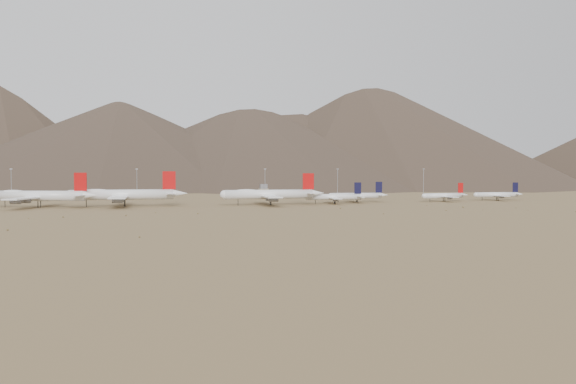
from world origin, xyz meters
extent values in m
plane|color=olive|center=(0.00, 0.00, 0.00)|extent=(3000.00, 3000.00, 0.00)
cylinder|color=white|center=(-138.52, 33.99, 7.83)|extent=(62.84, 27.93, 6.65)
cone|color=white|center=(-104.58, 21.86, 8.33)|extent=(12.92, 9.54, 5.99)
cube|color=white|center=(-139.73, 34.42, 6.83)|extent=(29.56, 59.02, 0.83)
cube|color=white|center=(-109.43, 23.59, 8.50)|extent=(13.00, 23.06, 0.40)
cube|color=#B70B0C|center=(-110.64, 24.02, 17.05)|extent=(8.08, 3.38, 11.80)
cylinder|color=black|center=(-159.73, 41.57, 2.25)|extent=(0.43, 0.43, 4.50)
cylinder|color=black|center=(-136.75, 35.12, 2.25)|extent=(0.54, 0.54, 4.50)
cylinder|color=black|center=(-137.87, 31.99, 2.25)|extent=(0.54, 0.54, 4.50)
ellipsoid|color=white|center=(-154.28, 39.62, 9.66)|extent=(21.07, 11.63, 3.99)
cylinder|color=slate|center=(-135.76, 45.53, 5.19)|extent=(7.07, 4.98, 2.99)
cylinder|color=slate|center=(-143.70, 23.31, 5.19)|extent=(7.07, 4.98, 2.99)
cylinder|color=slate|center=(-132.18, 55.53, 5.19)|extent=(7.07, 4.98, 2.99)
cylinder|color=slate|center=(-147.28, 13.31, 5.19)|extent=(7.07, 4.98, 2.99)
cylinder|color=white|center=(-84.69, 30.73, 8.10)|extent=(66.79, 9.29, 6.88)
sphere|color=white|center=(-117.96, 31.94, 8.10)|extent=(6.74, 6.74, 6.74)
cone|color=white|center=(-47.43, 29.38, 8.62)|extent=(12.20, 6.62, 6.19)
cube|color=white|center=(-86.03, 30.78, 7.07)|extent=(12.86, 61.38, 0.86)
cube|color=white|center=(-52.76, 29.57, 8.79)|extent=(6.83, 23.40, 0.41)
cube|color=#B70B0C|center=(-54.09, 29.62, 17.64)|extent=(8.67, 0.93, 12.21)
cylinder|color=black|center=(-107.98, 31.57, 2.33)|extent=(0.44, 0.44, 4.66)
cylinder|color=black|center=(-83.30, 32.40, 2.33)|extent=(0.55, 0.55, 4.66)
cylinder|color=black|center=(-83.43, 28.96, 2.33)|extent=(0.55, 0.55, 4.66)
ellipsoid|color=white|center=(-101.99, 31.36, 9.99)|extent=(21.48, 5.93, 4.13)
cylinder|color=slate|center=(-85.58, 42.98, 5.37)|extent=(6.77, 3.34, 3.10)
cylinder|color=slate|center=(-86.47, 18.58, 5.37)|extent=(6.77, 3.34, 3.10)
cylinder|color=slate|center=(-85.18, 53.96, 5.37)|extent=(6.77, 3.34, 3.10)
cylinder|color=slate|center=(-86.87, 7.60, 5.37)|extent=(6.77, 3.34, 3.10)
cylinder|color=white|center=(14.26, 23.39, 7.59)|extent=(62.45, 7.20, 6.45)
sphere|color=white|center=(-16.93, 23.76, 7.59)|extent=(6.32, 6.32, 6.32)
cone|color=white|center=(49.19, 22.97, 8.07)|extent=(11.30, 5.94, 5.80)
cube|color=white|center=(13.01, 23.40, 6.62)|extent=(10.67, 57.30, 0.81)
cube|color=white|center=(44.20, 23.03, 8.23)|extent=(5.88, 21.80, 0.39)
cube|color=#B70B0C|center=(42.95, 23.04, 16.53)|extent=(8.12, 0.68, 11.44)
cylinder|color=black|center=(-7.58, 23.65, 2.18)|extent=(0.42, 0.42, 4.37)
cylinder|color=black|center=(15.52, 24.98, 2.18)|extent=(0.52, 0.52, 4.37)
cylinder|color=black|center=(15.48, 21.76, 2.18)|extent=(0.52, 0.52, 4.37)
ellipsoid|color=white|center=(-1.96, 23.58, 9.36)|extent=(20.02, 5.07, 3.87)
cylinder|color=slate|center=(13.15, 34.84, 5.03)|extent=(6.27, 2.98, 2.90)
cylinder|color=slate|center=(12.87, 11.97, 5.03)|extent=(6.27, 2.98, 2.90)
cylinder|color=slate|center=(13.27, 45.13, 5.03)|extent=(6.27, 2.98, 2.90)
cylinder|color=slate|center=(12.75, 1.67, 5.03)|extent=(6.27, 2.98, 2.90)
cylinder|color=white|center=(63.12, 25.97, 5.02)|extent=(39.24, 8.00, 4.24)
sphere|color=white|center=(43.70, 27.86, 5.02)|extent=(4.15, 4.15, 4.15)
cone|color=white|center=(84.86, 23.85, 5.33)|extent=(7.36, 4.47, 3.81)
cube|color=white|center=(62.34, 26.04, 4.38)|extent=(9.45, 33.89, 0.53)
cube|color=white|center=(81.76, 24.15, 5.44)|extent=(4.73, 12.99, 0.25)
cube|color=black|center=(80.98, 24.23, 11.31)|extent=(5.08, 0.87, 8.36)
cylinder|color=black|center=(49.53, 27.29, 1.45)|extent=(0.45, 0.45, 2.90)
cylinder|color=black|center=(64.00, 26.94, 1.45)|extent=(0.56, 0.56, 2.90)
cylinder|color=black|center=(63.79, 24.84, 1.45)|extent=(0.56, 0.56, 2.90)
cylinder|color=slate|center=(63.25, 35.36, 3.33)|extent=(4.07, 2.28, 1.91)
cylinder|color=slate|center=(61.44, 16.72, 3.33)|extent=(4.07, 2.28, 1.91)
cylinder|color=white|center=(85.54, 39.75, 5.03)|extent=(39.35, 8.34, 4.25)
sphere|color=white|center=(66.09, 41.81, 5.03)|extent=(4.16, 4.16, 4.16)
cone|color=white|center=(107.33, 37.44, 5.35)|extent=(7.41, 4.54, 3.82)
cube|color=white|center=(84.76, 39.83, 4.39)|extent=(9.76, 34.01, 0.53)
cube|color=white|center=(104.22, 37.77, 5.46)|extent=(4.84, 13.04, 0.25)
cube|color=black|center=(103.44, 37.85, 11.35)|extent=(5.10, 0.92, 8.38)
cylinder|color=black|center=(71.92, 41.19, 1.45)|extent=(0.45, 0.45, 2.91)
cylinder|color=black|center=(86.43, 40.72, 1.45)|extent=(0.56, 0.56, 2.91)
cylinder|color=black|center=(86.21, 38.61, 1.45)|extent=(0.56, 0.56, 2.91)
cylinder|color=slate|center=(85.75, 49.17, 3.34)|extent=(4.09, 2.31, 1.91)
cylinder|color=slate|center=(83.77, 30.49, 3.34)|extent=(4.09, 2.31, 1.91)
cylinder|color=white|center=(154.11, 30.53, 4.66)|extent=(36.40, 9.64, 3.93)
sphere|color=white|center=(136.22, 27.65, 4.66)|extent=(3.86, 3.86, 3.86)
cone|color=white|center=(174.15, 33.76, 4.95)|extent=(7.00, 4.53, 3.54)
cube|color=white|center=(153.40, 30.42, 4.07)|extent=(10.66, 31.59, 0.49)
cube|color=white|center=(171.29, 33.30, 5.05)|extent=(5.10, 12.17, 0.24)
cube|color=#B70B0C|center=(170.57, 33.18, 10.51)|extent=(4.71, 1.10, 7.77)
cylinder|color=black|center=(141.59, 28.52, 1.35)|extent=(0.41, 0.41, 2.69)
cylinder|color=black|center=(154.67, 31.62, 1.35)|extent=(0.52, 0.52, 2.69)
cylinder|color=black|center=(154.98, 29.68, 1.35)|extent=(0.52, 0.52, 2.69)
cylinder|color=slate|center=(152.01, 39.01, 3.10)|extent=(3.86, 2.32, 1.77)
cylinder|color=slate|center=(154.78, 21.83, 3.10)|extent=(3.86, 2.32, 1.77)
cylinder|color=white|center=(203.88, 34.70, 4.66)|extent=(36.39, 5.62, 3.94)
sphere|color=white|center=(185.78, 35.55, 4.66)|extent=(3.86, 3.86, 3.86)
cone|color=white|center=(224.16, 33.76, 4.96)|extent=(6.68, 3.84, 3.54)
cube|color=white|center=(203.16, 34.74, 4.07)|extent=(7.24, 31.31, 0.49)
cube|color=white|center=(221.26, 33.89, 5.05)|extent=(3.81, 11.95, 0.24)
cube|color=black|center=(220.54, 33.93, 10.51)|extent=(4.72, 0.57, 7.77)
cylinder|color=black|center=(191.21, 35.30, 1.35)|extent=(0.41, 0.41, 2.69)
cylinder|color=black|center=(204.65, 35.65, 1.35)|extent=(0.52, 0.52, 2.69)
cylinder|color=black|center=(204.56, 33.69, 1.35)|extent=(0.52, 0.52, 2.69)
cylinder|color=slate|center=(203.57, 43.43, 3.10)|extent=(3.70, 1.94, 1.77)
cylinder|color=slate|center=(202.75, 26.05, 3.10)|extent=(3.70, 1.94, 1.77)
cube|color=tan|center=(30.00, 120.00, 4.00)|extent=(8.00, 8.00, 8.00)
cube|color=slate|center=(30.00, 120.00, 10.00)|extent=(6.00, 6.00, 4.00)
cylinder|color=gray|center=(-171.77, 115.70, 12.50)|extent=(0.50, 0.50, 25.00)
cube|color=gray|center=(-171.77, 115.70, 25.30)|extent=(2.00, 0.60, 0.80)
cylinder|color=gray|center=(-77.17, 126.21, 12.50)|extent=(0.50, 0.50, 25.00)
cube|color=gray|center=(-77.17, 126.21, 25.30)|extent=(2.00, 0.60, 0.80)
cylinder|color=gray|center=(29.41, 110.14, 12.50)|extent=(0.50, 0.50, 25.00)
cube|color=gray|center=(29.41, 110.14, 25.30)|extent=(2.00, 0.60, 0.80)
cylinder|color=gray|center=(106.64, 143.54, 12.50)|extent=(0.50, 0.50, 25.00)
cube|color=gray|center=(106.64, 143.54, 25.30)|extent=(2.00, 0.60, 0.80)
cylinder|color=gray|center=(189.49, 130.67, 12.50)|extent=(0.50, 0.50, 25.00)
cube|color=gray|center=(189.49, 130.67, 25.30)|extent=(2.00, 0.60, 0.80)
ellipsoid|color=brown|center=(106.71, -56.60, 0.28)|extent=(0.86, 0.86, 0.55)
ellipsoid|color=brown|center=(175.99, -83.60, 0.30)|extent=(0.72, 0.72, 0.61)
ellipsoid|color=brown|center=(132.15, -33.71, 0.44)|extent=(1.08, 1.08, 0.87)
ellipsoid|color=brown|center=(-124.45, -109.85, 0.35)|extent=(0.86, 0.86, 0.70)
ellipsoid|color=brown|center=(131.86, -56.37, 0.17)|extent=(0.60, 0.60, 0.33)
ellipsoid|color=brown|center=(163.10, -45.82, 0.25)|extent=(0.68, 0.68, 0.50)
ellipsoid|color=brown|center=(-79.79, -46.69, 0.34)|extent=(0.82, 0.82, 0.67)
ellipsoid|color=brown|center=(156.58, -66.14, 0.13)|extent=(0.51, 0.51, 0.26)
ellipsoid|color=brown|center=(51.20, -22.47, 0.34)|extent=(0.83, 0.83, 0.68)
ellipsoid|color=brown|center=(-71.33, -146.89, 0.24)|extent=(0.69, 0.69, 0.48)
ellipsoid|color=brown|center=(119.30, -8.88, 0.22)|extent=(0.52, 0.52, 0.44)
ellipsoid|color=brown|center=(-64.05, -30.32, 0.20)|extent=(0.54, 0.54, 0.41)
ellipsoid|color=brown|center=(60.26, -69.55, 0.26)|extent=(0.60, 0.60, 0.52)
ellipsoid|color=brown|center=(-111.36, -49.30, 0.32)|extent=(0.80, 0.80, 0.63)
ellipsoid|color=brown|center=(-127.66, -51.68, 0.16)|extent=(0.58, 0.58, 0.32)
ellipsoid|color=brown|center=(-40.92, -42.74, 0.34)|extent=(0.76, 0.76, 0.68)
camera|label=1|loc=(-68.00, -361.28, 25.56)|focal=35.00mm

